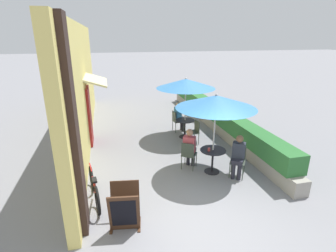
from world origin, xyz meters
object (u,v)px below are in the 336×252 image
object	(u,v)px
menu_board	(125,208)
seated_patron_near_right	(238,155)
patio_table_mid	(185,125)
seated_patron_mid_left	(179,115)
cafe_chair_near_right	(238,159)
patio_umbrella_mid	(186,84)
patio_table_near	(213,156)
patio_umbrella_near	(216,102)
bicycle_leaning	(94,188)
cafe_chair_mid_left	(177,120)
seated_patron_near_left	(190,147)
cafe_chair_near_left	(188,153)
coffee_cup_near	(209,149)
cafe_chair_mid_right	(194,130)

from	to	relation	value
menu_board	seated_patron_near_right	bearing A→B (deg)	30.47
patio_table_mid	seated_patron_mid_left	world-z (taller)	seated_patron_mid_left
cafe_chair_near_right	patio_umbrella_mid	bearing A→B (deg)	-45.26
patio_umbrella_mid	patio_table_near	bearing A→B (deg)	-90.70
patio_umbrella_near	bicycle_leaning	bearing A→B (deg)	-168.57
cafe_chair_near_right	seated_patron_mid_left	distance (m)	3.97
patio_table_near	cafe_chair_mid_left	xyz separation A→B (m)	(-0.11, 3.57, 0.01)
seated_patron_near_right	seated_patron_mid_left	xyz separation A→B (m)	(-0.57, 4.01, 0.00)
cafe_chair_mid_left	seated_patron_near_right	bearing A→B (deg)	3.96
seated_patron_mid_left	seated_patron_near_left	bearing A→B (deg)	-15.83
seated_patron_near_left	bicycle_leaning	world-z (taller)	seated_patron_near_left
cafe_chair_near_left	seated_patron_near_left	distance (m)	0.20
bicycle_leaning	seated_patron_near_left	bearing A→B (deg)	12.92
patio_umbrella_near	cafe_chair_near_right	distance (m)	1.76
patio_umbrella_near	cafe_chair_near_left	size ratio (longest dim) A/B	2.70
patio_table_near	coffee_cup_near	size ratio (longest dim) A/B	8.19
patio_umbrella_near	cafe_chair_mid_right	distance (m)	2.71
cafe_chair_mid_left	seated_patron_mid_left	distance (m)	0.20
seated_patron_near_right	patio_umbrella_mid	size ratio (longest dim) A/B	0.53
cafe_chair_mid_left	cafe_chair_near_right	bearing A→B (deg)	5.08
patio_umbrella_near	cafe_chair_near_left	xyz separation A→B (m)	(-0.63, 0.34, -1.61)
cafe_chair_mid_left	seated_patron_near_left	bearing A→B (deg)	-13.89
patio_table_near	cafe_chair_near_right	bearing A→B (deg)	-28.10
patio_table_near	patio_umbrella_near	world-z (taller)	patio_umbrella_near
seated_patron_near_right	menu_board	world-z (taller)	seated_patron_near_right
cafe_chair_near_right	seated_patron_mid_left	size ratio (longest dim) A/B	0.70
patio_umbrella_near	seated_patron_near_left	world-z (taller)	patio_umbrella_near
menu_board	cafe_chair_mid_left	bearing A→B (deg)	72.65
coffee_cup_near	patio_table_near	bearing A→B (deg)	17.61
cafe_chair_near_left	cafe_chair_mid_right	xyz separation A→B (m)	(0.81, 1.84, 0.00)
seated_patron_near_left	cafe_chair_near_right	bearing A→B (deg)	1.66
coffee_cup_near	cafe_chair_mid_right	size ratio (longest dim) A/B	0.10
seated_patron_near_left	menu_board	distance (m)	3.04
seated_patron_near_left	seated_patron_mid_left	distance (m)	3.20
seated_patron_near_right	seated_patron_near_left	bearing A→B (deg)	-2.86
cafe_chair_near_right	cafe_chair_mid_right	bearing A→B (deg)	-45.62
cafe_chair_near_left	cafe_chair_near_right	bearing A→B (deg)	6.16
seated_patron_near_left	bicycle_leaning	xyz separation A→B (m)	(-2.75, -1.10, -0.34)
patio_umbrella_mid	menu_board	size ratio (longest dim) A/B	2.56
seated_patron_mid_left	bicycle_leaning	distance (m)	5.40
cafe_chair_mid_right	patio_umbrella_near	bearing A→B (deg)	169.60
seated_patron_near_left	patio_umbrella_mid	xyz separation A→B (m)	(0.60, 2.44, 1.44)
patio_umbrella_mid	cafe_chair_mid_right	world-z (taller)	patio_umbrella_mid
patio_table_near	seated_patron_mid_left	distance (m)	3.59
cafe_chair_near_left	seated_patron_near_right	size ratio (longest dim) A/B	0.70
patio_table_mid	cafe_chair_mid_right	xyz separation A→B (m)	(0.15, -0.70, 0.01)
bicycle_leaning	menu_board	bearing A→B (deg)	-67.94
seated_patron_near_left	coffee_cup_near	size ratio (longest dim) A/B	13.89
patio_umbrella_mid	seated_patron_mid_left	xyz separation A→B (m)	(-0.03, 0.71, -1.44)
seated_patron_near_right	cafe_chair_mid_right	world-z (taller)	seated_patron_near_right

